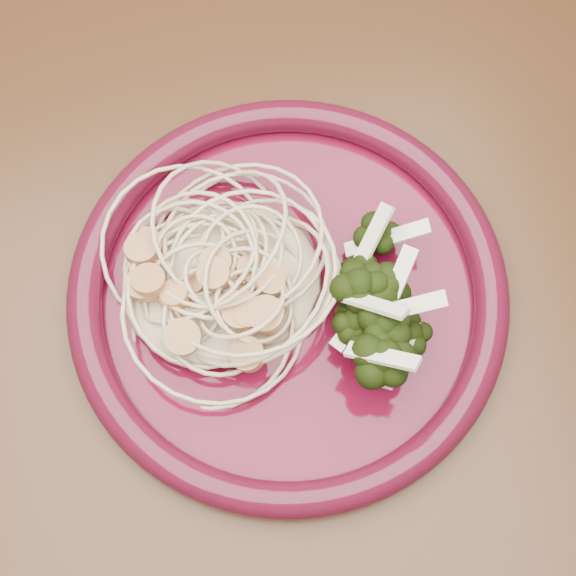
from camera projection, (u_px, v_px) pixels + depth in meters
The scene contains 6 objects.
dining_table at pixel (171, 366), 0.65m from camera, with size 1.20×0.80×0.75m.
dinner_plate at pixel (288, 292), 0.55m from camera, with size 0.40×0.40×0.03m.
spaghetti_pile at pixel (221, 276), 0.55m from camera, with size 0.14×0.12×0.03m, color beige.
scallop_cluster at pixel (217, 256), 0.51m from camera, with size 0.12×0.12×0.04m, color tan, non-canonical shape.
broccoli_pile at pixel (372, 295), 0.53m from camera, with size 0.08×0.14×0.05m, color black.
onion_garnish at pixel (377, 279), 0.50m from camera, with size 0.06×0.09×0.06m, color #E7E7C4, non-canonical shape.
Camera 1 is at (0.05, -0.18, 1.28)m, focal length 50.00 mm.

